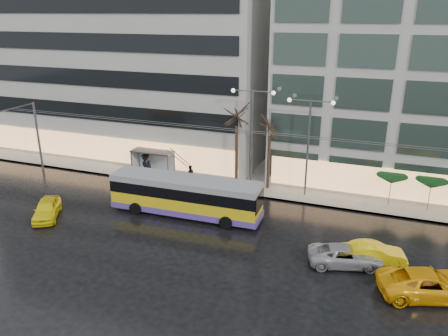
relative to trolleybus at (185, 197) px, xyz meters
The scene contains 20 objects.
ground 4.27m from the trolleybus, 70.30° to the right, with size 140.00×140.00×0.00m, color black.
sidewalk 10.88m from the trolleybus, 71.94° to the left, with size 80.00×10.00×0.15m, color gray.
kerb 6.44m from the trolleybus, 57.77° to the left, with size 80.00×0.10×0.15m, color slate.
building_left 23.23m from the trolleybus, 133.86° to the left, with size 34.00×14.00×22.00m, color #A7A5A0.
trolleybus is the anchor object (origin of this frame).
catenary 5.51m from the trolleybus, 60.78° to the left, with size 42.24×5.12×7.00m.
bus_shelter 9.89m from the trolleybus, 135.42° to the left, with size 4.20×1.60×2.51m.
street_lamp_near 8.98m from the trolleybus, 64.64° to the left, with size 3.96×0.36×9.03m.
street_lamp_far 11.69m from the trolleybus, 40.20° to the left, with size 3.96×0.36×8.53m.
tree_a 9.31m from the trolleybus, 75.74° to the left, with size 3.20×3.20×8.40m.
tree_b 10.13m from the trolleybus, 56.98° to the left, with size 3.20×3.20×7.70m.
parasol_a 16.99m from the trolleybus, 25.30° to the left, with size 2.50×2.50×2.65m.
parasol_b 19.74m from the trolleybus, 21.57° to the left, with size 2.50×2.50×2.65m.
taxi_a 11.05m from the trolleybus, 157.13° to the right, with size 1.71×4.26×1.45m, color yellow.
taxi_b 14.72m from the trolleybus, ahead, with size 1.42×4.08×1.34m, color yellow.
taxi_c 18.33m from the trolleybus, 15.53° to the right, with size 2.62×5.69×1.58m, color #FFB20D.
sedan_silver 13.23m from the trolleybus, 13.77° to the right, with size 2.20×4.77×1.32m, color #9F9FA3.
pedestrian_a 8.62m from the trolleybus, 139.06° to the left, with size 1.00×1.02×2.19m.
pedestrian_b 6.58m from the trolleybus, 111.34° to the left, with size 1.06×0.99×1.75m.
pedestrian_c 10.16m from the trolleybus, 137.95° to the left, with size 1.41×1.23×2.11m.
Camera 1 is at (12.60, -25.17, 15.59)m, focal length 35.00 mm.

